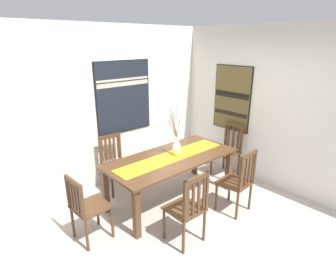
{
  "coord_description": "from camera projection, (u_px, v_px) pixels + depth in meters",
  "views": [
    {
      "loc": [
        -2.48,
        -2.29,
        2.44
      ],
      "look_at": [
        0.13,
        0.66,
        1.06
      ],
      "focal_mm": 29.67,
      "sensor_mm": 36.0,
      "label": 1
    }
  ],
  "objects": [
    {
      "name": "wall_side",
      "position": [
        270.0,
        108.0,
        4.69
      ],
      "size": [
        0.12,
        6.4,
        2.7
      ],
      "primitive_type": "cube",
      "color": "silver",
      "rests_on": "ground_plane"
    },
    {
      "name": "chair_2",
      "position": [
        238.0,
        181.0,
        4.02
      ],
      "size": [
        0.45,
        0.45,
        0.99
      ],
      "color": "#4C301C",
      "rests_on": "ground_plane"
    },
    {
      "name": "centerpiece_vase",
      "position": [
        176.0,
        146.0,
        4.27
      ],
      "size": [
        0.3,
        0.32,
        0.76
      ],
      "color": "silver",
      "rests_on": "dining_table"
    },
    {
      "name": "ground_plane",
      "position": [
        192.0,
        221.0,
        3.98
      ],
      "size": [
        6.4,
        6.4,
        0.03
      ],
      "primitive_type": "cube",
      "color": "#B2A89E"
    },
    {
      "name": "table_runner",
      "position": [
        172.0,
        157.0,
        4.26
      ],
      "size": [
        1.9,
        0.36,
        0.01
      ],
      "primitive_type": "cube",
      "color": "gold",
      "rests_on": "dining_table"
    },
    {
      "name": "chair_0",
      "position": [
        86.0,
        206.0,
        3.44
      ],
      "size": [
        0.44,
        0.44,
        0.91
      ],
      "color": "#4C301C",
      "rests_on": "ground_plane"
    },
    {
      "name": "chair_4",
      "position": [
        188.0,
        208.0,
        3.39
      ],
      "size": [
        0.43,
        0.43,
        0.98
      ],
      "color": "#4C301C",
      "rests_on": "ground_plane"
    },
    {
      "name": "painting_on_side_wall",
      "position": [
        232.0,
        98.0,
        5.16
      ],
      "size": [
        0.05,
        0.79,
        1.2
      ],
      "color": "black"
    },
    {
      "name": "wall_back",
      "position": [
        117.0,
        106.0,
        4.85
      ],
      "size": [
        6.4,
        0.12,
        2.7
      ],
      "primitive_type": "cube",
      "color": "silver",
      "rests_on": "ground_plane"
    },
    {
      "name": "chair_3",
      "position": [
        114.0,
        162.0,
        4.67
      ],
      "size": [
        0.45,
        0.45,
        0.95
      ],
      "color": "#4C301C",
      "rests_on": "ground_plane"
    },
    {
      "name": "chair_1",
      "position": [
        228.0,
        149.0,
        5.21
      ],
      "size": [
        0.44,
        0.44,
        0.99
      ],
      "color": "#4C301C",
      "rests_on": "ground_plane"
    },
    {
      "name": "dining_table",
      "position": [
        172.0,
        162.0,
        4.29
      ],
      "size": [
        2.07,
        0.94,
        0.74
      ],
      "color": "#51331E",
      "rests_on": "ground_plane"
    },
    {
      "name": "painting_on_back_wall",
      "position": [
        124.0,
        97.0,
        4.81
      ],
      "size": [
        1.08,
        0.05,
        1.25
      ],
      "color": "black"
    }
  ]
}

